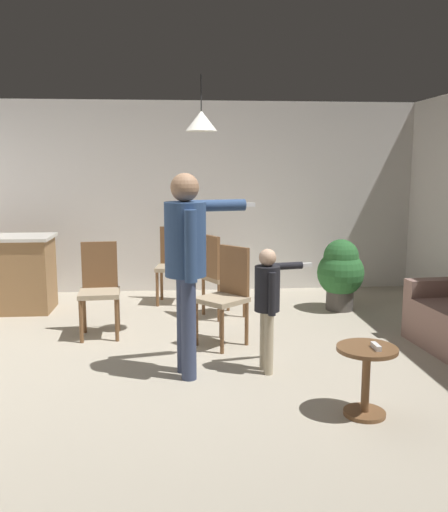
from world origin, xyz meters
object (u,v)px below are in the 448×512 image
object	(u,v)px
dining_chair_by_counter	(173,262)
spare_remote_on_table	(376,346)
dining_chair_spare	(227,292)
potted_plant_corner	(341,271)
kitchen_counter	(2,274)
side_table_by_couch	(366,373)
person_adult	(187,252)
person_child	(268,296)
dining_chair_centre_back	(99,285)
dining_chair_near_wall	(219,272)

from	to	relation	value
dining_chair_by_counter	spare_remote_on_table	xyz separation A→B (m)	(1.46, -3.62, -0.01)
dining_chair_spare	dining_chair_by_counter	bearing A→B (deg)	-24.92
spare_remote_on_table	dining_chair_by_counter	bearing A→B (deg)	111.99
dining_chair_by_counter	potted_plant_corner	bearing A→B (deg)	171.67
kitchen_counter	side_table_by_couch	world-z (taller)	kitchen_counter
side_table_by_couch	person_adult	size ratio (longest dim) A/B	0.30
kitchen_counter	person_adult	distance (m)	3.32
person_adult	person_child	size ratio (longest dim) A/B	1.58
dining_chair_centre_back	spare_remote_on_table	bearing A→B (deg)	131.56
dining_chair_spare	potted_plant_corner	size ratio (longest dim) A/B	1.11
dining_chair_spare	dining_chair_near_wall	bearing A→B (deg)	-41.21
person_child	potted_plant_corner	distance (m)	2.42
dining_chair_near_wall	dining_chair_by_counter	bearing A→B (deg)	-173.81
dining_chair_by_counter	spare_remote_on_table	bearing A→B (deg)	119.43
side_table_by_couch	dining_chair_near_wall	bearing A→B (deg)	107.46
person_adult	dining_chair_near_wall	distance (m)	1.99
person_adult	potted_plant_corner	xyz separation A→B (m)	(1.95, 2.08, -0.59)
person_child	potted_plant_corner	world-z (taller)	person_child
dining_chair_near_wall	dining_chair_centre_back	bearing A→B (deg)	-92.78
side_table_by_couch	kitchen_counter	bearing A→B (deg)	137.28
person_child	dining_chair_centre_back	world-z (taller)	person_child
side_table_by_couch	dining_chair_centre_back	xyz separation A→B (m)	(-2.19, 2.16, 0.22)
side_table_by_couch	dining_chair_centre_back	bearing A→B (deg)	135.46
dining_chair_near_wall	kitchen_counter	bearing A→B (deg)	-128.26
kitchen_counter	potted_plant_corner	xyz separation A→B (m)	(4.21, -0.28, 0.02)
person_child	dining_chair_by_counter	size ratio (longest dim) A/B	1.11
dining_chair_near_wall	dining_chair_centre_back	world-z (taller)	same
person_child	dining_chair_near_wall	xyz separation A→B (m)	(-0.30, 1.85, -0.14)
person_child	potted_plant_corner	size ratio (longest dim) A/B	1.23
kitchen_counter	person_child	distance (m)	3.78
person_child	dining_chair_by_counter	bearing A→B (deg)	-172.63
kitchen_counter	person_child	bearing A→B (deg)	-38.28
kitchen_counter	spare_remote_on_table	distance (m)	4.88
potted_plant_corner	dining_chair_centre_back	bearing A→B (deg)	-163.93
person_child	spare_remote_on_table	size ratio (longest dim) A/B	8.50
side_table_by_couch	spare_remote_on_table	bearing A→B (deg)	-42.99
kitchen_counter	dining_chair_spare	xyz separation A→B (m)	(2.67, -1.52, 0.07)
dining_chair_near_wall	potted_plant_corner	world-z (taller)	dining_chair_near_wall
dining_chair_centre_back	dining_chair_spare	xyz separation A→B (m)	(1.33, -0.41, 0.00)
dining_chair_near_wall	spare_remote_on_table	size ratio (longest dim) A/B	7.69
spare_remote_on_table	person_child	bearing A→B (deg)	122.61
person_adult	spare_remote_on_table	bearing A→B (deg)	42.97
potted_plant_corner	dining_chair_near_wall	bearing A→B (deg)	-172.24
person_adult	spare_remote_on_table	distance (m)	1.72
dining_chair_by_counter	dining_chair_centre_back	world-z (taller)	same
dining_chair_by_counter	dining_chair_spare	size ratio (longest dim) A/B	1.00
side_table_by_couch	person_child	xyz separation A→B (m)	(-0.57, 0.93, 0.36)
dining_chair_by_counter	spare_remote_on_table	size ratio (longest dim) A/B	7.69
dining_chair_near_wall	dining_chair_spare	distance (m)	1.03
dining_chair_by_counter	dining_chair_centre_back	distance (m)	1.62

